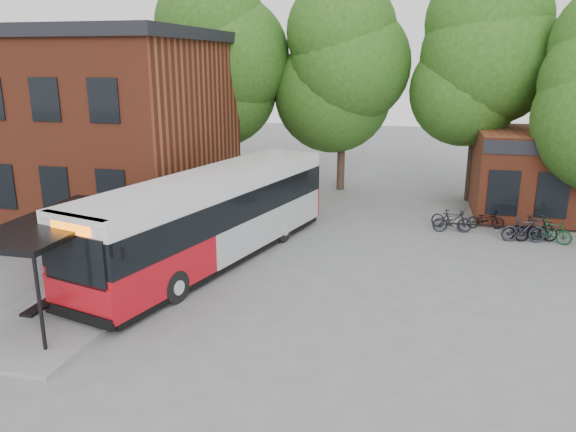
% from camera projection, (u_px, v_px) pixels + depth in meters
% --- Properties ---
extents(ground, '(100.00, 100.00, 0.00)m').
position_uv_depth(ground, '(224.00, 312.00, 16.63)').
color(ground, slate).
extents(station_building, '(18.40, 10.40, 8.50)m').
position_uv_depth(station_building, '(28.00, 124.00, 26.81)').
color(station_building, maroon).
rests_on(station_building, ground).
extents(bus_shelter, '(3.60, 7.00, 2.90)m').
position_uv_depth(bus_shelter, '(65.00, 265.00, 16.31)').
color(bus_shelter, black).
rests_on(bus_shelter, ground).
extents(bike_rail, '(5.20, 0.10, 0.38)m').
position_uv_depth(bike_rail, '(509.00, 231.00, 23.88)').
color(bike_rail, black).
rests_on(bike_rail, ground).
extents(tree_0, '(7.92, 7.92, 11.00)m').
position_uv_depth(tree_0, '(216.00, 91.00, 31.47)').
color(tree_0, '#224B14').
rests_on(tree_0, ground).
extents(tree_1, '(7.92, 7.92, 10.40)m').
position_uv_depth(tree_1, '(343.00, 97.00, 30.93)').
color(tree_1, '#224B14').
rests_on(tree_1, ground).
extents(tree_2, '(7.92, 7.92, 11.00)m').
position_uv_depth(tree_2, '(477.00, 95.00, 28.35)').
color(tree_2, '#224B14').
rests_on(tree_2, ground).
extents(city_bus, '(5.93, 13.04, 3.24)m').
position_uv_depth(city_bus, '(213.00, 218.00, 20.48)').
color(city_bus, '#B70E18').
rests_on(city_bus, ground).
extents(bicycle_0, '(1.94, 1.29, 0.97)m').
position_uv_depth(bicycle_0, '(452.00, 219.00, 24.61)').
color(bicycle_0, '#222128').
rests_on(bicycle_0, ground).
extents(bicycle_1, '(1.73, 0.70, 1.01)m').
position_uv_depth(bicycle_1, '(452.00, 221.00, 24.15)').
color(bicycle_1, black).
rests_on(bicycle_1, ground).
extents(bicycle_2, '(1.65, 0.72, 0.84)m').
position_uv_depth(bicycle_2, '(486.00, 219.00, 24.71)').
color(bicycle_2, black).
rests_on(bicycle_2, ground).
extents(bicycle_3, '(1.77, 0.62, 1.05)m').
position_uv_depth(bicycle_3, '(524.00, 230.00, 22.86)').
color(bicycle_3, black).
rests_on(bicycle_3, ground).
extents(bicycle_4, '(1.82, 1.13, 0.90)m').
position_uv_depth(bicycle_4, '(522.00, 230.00, 23.14)').
color(bicycle_4, black).
rests_on(bicycle_4, ground).
extents(bicycle_5, '(1.88, 1.21, 1.10)m').
position_uv_depth(bicycle_5, '(534.00, 228.00, 23.05)').
color(bicycle_5, black).
rests_on(bicycle_5, ground).
extents(bicycle_6, '(1.80, 0.94, 0.90)m').
position_uv_depth(bicycle_6, '(537.00, 231.00, 22.94)').
color(bicycle_6, black).
rests_on(bicycle_6, ground).
extents(bicycle_7, '(1.64, 1.06, 0.96)m').
position_uv_depth(bicycle_7, '(552.00, 232.00, 22.77)').
color(bicycle_7, '#0E3F1F').
rests_on(bicycle_7, ground).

